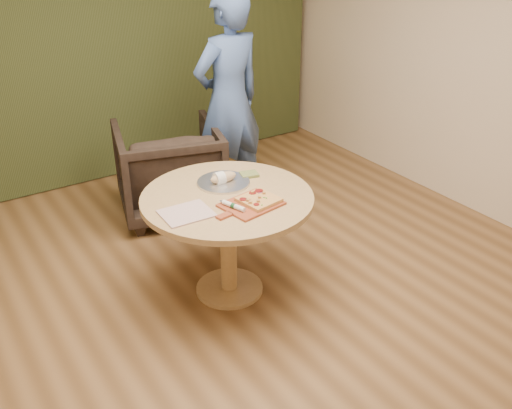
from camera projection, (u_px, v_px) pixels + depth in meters
The scene contains 12 objects.
room_shell at pixel (268, 126), 2.96m from camera, with size 5.04×6.04×2.84m.
curtain at pixel (85, 33), 5.11m from camera, with size 4.80×0.14×2.78m, color #2B3518.
pedestal_table at pixel (228, 215), 3.75m from camera, with size 1.13×1.13×0.75m.
pizza_paddle at pixel (250, 205), 3.56m from camera, with size 0.47×0.33×0.01m.
flatbread_pizza at pixel (259, 200), 3.58m from camera, with size 0.25×0.25×0.04m.
cutlery_roll at pixel (233, 206), 3.50m from camera, with size 0.08×0.20×0.03m.
newspaper at pixel (186, 213), 3.47m from camera, with size 0.30×0.25×0.01m, color silver.
serving_tray at pixel (223, 182), 3.85m from camera, with size 0.36×0.36×0.02m.
bread_roll at pixel (222, 178), 3.83m from camera, with size 0.19×0.09×0.09m.
green_packet at pixel (249, 174), 3.96m from camera, with size 0.12×0.10×0.02m, color #505F2A.
armchair at pixel (169, 165), 4.89m from camera, with size 0.85×0.80×0.88m, color black.
person_standing at pixel (229, 101), 4.85m from camera, with size 0.68×0.45×1.87m, color #415F9C.
Camera 1 is at (-1.60, -2.32, 2.42)m, focal length 40.00 mm.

